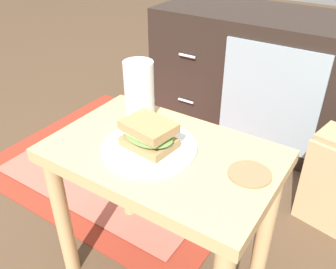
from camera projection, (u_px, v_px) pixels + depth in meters
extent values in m
cube|color=tan|center=(163.00, 156.00, 0.88)|extent=(0.56, 0.36, 0.04)
cylinder|color=tan|center=(63.00, 219.00, 1.02)|extent=(0.04, 0.04, 0.43)
cylinder|color=tan|center=(127.00, 167.00, 1.22)|extent=(0.04, 0.04, 0.43)
cylinder|color=tan|center=(266.00, 226.00, 1.00)|extent=(0.04, 0.04, 0.43)
cube|color=black|center=(260.00, 76.00, 1.68)|extent=(0.96, 0.44, 0.58)
cube|color=#8C9EA8|center=(269.00, 99.00, 1.46)|extent=(0.41, 0.01, 0.44)
cylinder|color=silver|center=(187.00, 56.00, 1.58)|extent=(0.08, 0.01, 0.01)
cylinder|color=silver|center=(186.00, 101.00, 1.70)|extent=(0.08, 0.01, 0.01)
cube|color=maroon|center=(129.00, 161.00, 1.60)|extent=(1.07, 0.89, 0.01)
cube|color=#BA5B4C|center=(129.00, 160.00, 1.60)|extent=(0.88, 0.73, 0.00)
cylinder|color=silver|center=(149.00, 148.00, 0.87)|extent=(0.23, 0.23, 0.01)
cube|color=#9E7A4C|center=(149.00, 142.00, 0.87)|extent=(0.13, 0.10, 0.02)
ellipsoid|color=#608C42|center=(149.00, 135.00, 0.86)|extent=(0.14, 0.11, 0.02)
cube|color=beige|center=(149.00, 132.00, 0.85)|extent=(0.12, 0.10, 0.01)
cube|color=#9E7A4C|center=(149.00, 126.00, 0.84)|extent=(0.13, 0.11, 0.02)
cylinder|color=silver|center=(139.00, 89.00, 0.98)|extent=(0.08, 0.08, 0.16)
cylinder|color=#C67219|center=(139.00, 93.00, 0.99)|extent=(0.07, 0.07, 0.12)
cylinder|color=white|center=(138.00, 71.00, 0.96)|extent=(0.07, 0.07, 0.01)
cylinder|color=#996B47|center=(250.00, 174.00, 0.79)|extent=(0.10, 0.10, 0.01)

